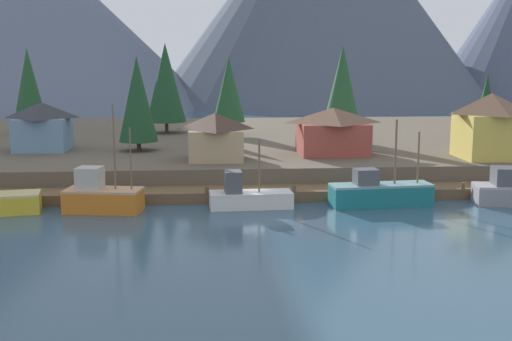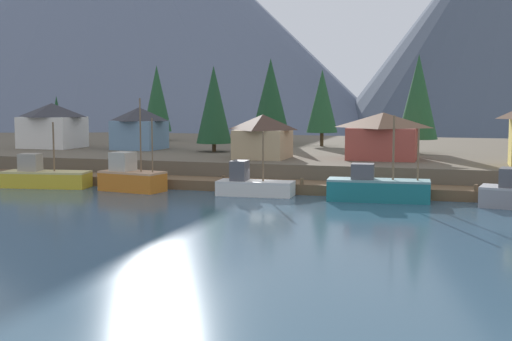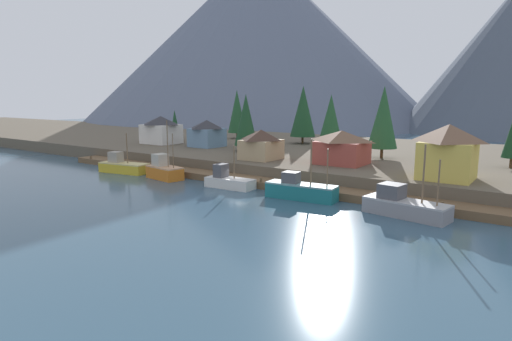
{
  "view_description": "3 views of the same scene",
  "coord_description": "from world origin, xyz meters",
  "views": [
    {
      "loc": [
        -4.16,
        -58.11,
        13.04
      ],
      "look_at": [
        0.65,
        2.08,
        2.69
      ],
      "focal_mm": 45.78,
      "sensor_mm": 36.0,
      "label": 1
    },
    {
      "loc": [
        19.17,
        -63.34,
        9.22
      ],
      "look_at": [
        -1.8,
        3.99,
        1.79
      ],
      "focal_mm": 47.83,
      "sensor_mm": 36.0,
      "label": 2
    },
    {
      "loc": [
        37.68,
        -48.61,
        12.76
      ],
      "look_at": [
        0.49,
        3.97,
        1.79
      ],
      "focal_mm": 30.21,
      "sensor_mm": 36.0,
      "label": 3
    }
  ],
  "objects": [
    {
      "name": "ground_plane",
      "position": [
        0.0,
        20.0,
        -0.5
      ],
      "size": [
        400.0,
        400.0,
        1.0
      ],
      "primitive_type": "cube",
      "color": "#335166"
    },
    {
      "name": "dock",
      "position": [
        0.0,
        1.99,
        0.5
      ],
      "size": [
        80.0,
        4.0,
        1.6
      ],
      "color": "brown",
      "rests_on": "ground_plane"
    },
    {
      "name": "shoreline_bank",
      "position": [
        0.0,
        32.0,
        1.25
      ],
      "size": [
        400.0,
        56.0,
        2.5
      ],
      "primitive_type": "cube",
      "color": "brown",
      "rests_on": "ground_plane"
    },
    {
      "name": "fishing_boat_orange",
      "position": [
        -13.09,
        -2.14,
        1.35
      ],
      "size": [
        6.9,
        4.01,
        9.29
      ],
      "rotation": [
        0.0,
        0.0,
        -0.17
      ],
      "color": "#CC6B1E",
      "rests_on": "ground_plane"
    },
    {
      "name": "fishing_boat_white",
      "position": [
        -0.36,
        -1.64,
        1.0
      ],
      "size": [
        7.4,
        2.98,
        6.14
      ],
      "rotation": [
        0.0,
        0.0,
        0.04
      ],
      "color": "silver",
      "rests_on": "ground_plane"
    },
    {
      "name": "fishing_boat_teal",
      "position": [
        11.47,
        -1.81,
        1.18
      ],
      "size": [
        9.28,
        3.34,
        7.76
      ],
      "rotation": [
        0.0,
        0.0,
        0.08
      ],
      "color": "#196B70",
      "rests_on": "ground_plane"
    },
    {
      "name": "house_red",
      "position": [
        10.13,
        13.31,
        5.16
      ],
      "size": [
        7.84,
        6.49,
        5.22
      ],
      "color": "#9E4238",
      "rests_on": "shoreline_bank"
    },
    {
      "name": "house_blue",
      "position": [
        -22.88,
        19.15,
        5.36
      ],
      "size": [
        6.14,
        6.42,
        5.61
      ],
      "color": "#6689A8",
      "rests_on": "shoreline_bank"
    },
    {
      "name": "house_tan",
      "position": [
        -2.98,
        10.36,
        5.04
      ],
      "size": [
        5.89,
        6.18,
        4.97
      ],
      "color": "tan",
      "rests_on": "shoreline_bank"
    },
    {
      "name": "house_yellow",
      "position": [
        26.37,
        9.18,
        6.06
      ],
      "size": [
        6.61,
        6.45,
        6.98
      ],
      "color": "gold",
      "rests_on": "shoreline_bank"
    },
    {
      "name": "conifer_near_right",
      "position": [
        -28.91,
        37.29,
        9.29
      ],
      "size": [
        4.59,
        4.59,
        12.1
      ],
      "color": "#4C3823",
      "rests_on": "shoreline_bank"
    },
    {
      "name": "conifer_mid_left",
      "position": [
        13.18,
        23.09,
        9.47
      ],
      "size": [
        4.92,
        4.92,
        12.19
      ],
      "color": "#4C3823",
      "rests_on": "shoreline_bank"
    },
    {
      "name": "conifer_mid_right",
      "position": [
        -11.76,
        17.94,
        8.5
      ],
      "size": [
        4.5,
        4.5,
        10.92
      ],
      "color": "#4C3823",
      "rests_on": "shoreline_bank"
    },
    {
      "name": "conifer_back_left",
      "position": [
        32.27,
        23.78,
        7.57
      ],
      "size": [
        2.92,
        2.92,
        8.65
      ],
      "color": "#4C3823",
      "rests_on": "shoreline_bank"
    },
    {
      "name": "conifer_back_right",
      "position": [
        -0.71,
        32.03,
        8.9
      ],
      "size": [
        4.42,
        4.42,
        10.86
      ],
      "color": "#4C3823",
      "rests_on": "shoreline_bank"
    },
    {
      "name": "conifer_centre",
      "position": [
        -9.54,
        36.28,
        9.7
      ],
      "size": [
        5.65,
        5.65,
        12.81
      ],
      "color": "#4C3823",
      "rests_on": "shoreline_bank"
    }
  ]
}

